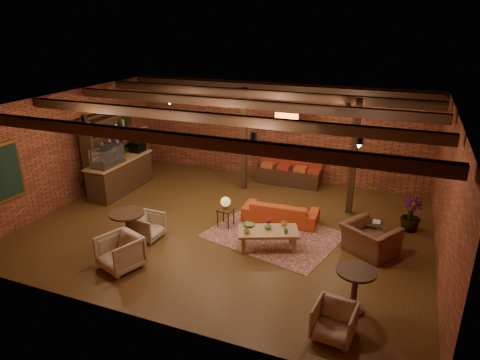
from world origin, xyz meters
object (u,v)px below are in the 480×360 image
at_px(sofa, 281,212).
at_px(side_table_lamp, 226,204).
at_px(coffee_table, 267,232).
at_px(armchair_a, 147,225).
at_px(armchair_right, 370,235).
at_px(armchair_b, 120,251).
at_px(plant_tall, 416,183).
at_px(armchair_far, 334,320).
at_px(side_table_book, 373,223).
at_px(round_table_right, 355,284).
at_px(round_table_left, 128,223).

xyz_separation_m(sofa, side_table_lamp, (-1.27, -0.76, 0.33)).
bearing_deg(side_table_lamp, coffee_table, -27.55).
distance_m(armchair_a, armchair_right, 5.32).
distance_m(coffee_table, armchair_b, 3.34).
bearing_deg(side_table_lamp, armchair_a, -138.45).
bearing_deg(plant_tall, armchair_far, -103.21).
height_order(armchair_b, side_table_book, armchair_b).
relative_size(side_table_lamp, armchair_right, 0.73).
xyz_separation_m(armchair_a, plant_tall, (6.00, 2.84, 0.95)).
xyz_separation_m(side_table_lamp, armchair_right, (3.64, -0.07, -0.13)).
bearing_deg(side_table_book, sofa, 174.77).
bearing_deg(coffee_table, armchair_a, -167.88).
height_order(armchair_a, plant_tall, plant_tall).
distance_m(armchair_b, side_table_book, 5.91).
height_order(sofa, side_table_book, sofa).
height_order(side_table_lamp, round_table_right, round_table_right).
relative_size(round_table_left, plant_tall, 0.33).
bearing_deg(armchair_far, armchair_right, 90.83).
height_order(armchair_right, armchair_far, armchair_right).
bearing_deg(round_table_right, armchair_far, -103.57).
height_order(coffee_table, plant_tall, plant_tall).
xyz_separation_m(armchair_b, plant_tall, (5.78, 4.20, 0.89)).
bearing_deg(armchair_far, sofa, 123.96).
bearing_deg(sofa, plant_tall, -169.77).
height_order(sofa, armchair_a, armchair_a).
distance_m(round_table_left, plant_tall, 7.07).
distance_m(sofa, side_table_lamp, 1.51).
bearing_deg(round_table_right, round_table_left, 174.63).
xyz_separation_m(side_table_lamp, armchair_b, (-1.30, -2.71, -0.20)).
relative_size(round_table_right, armchair_far, 1.23).
relative_size(armchair_a, side_table_book, 1.28).
distance_m(armchair_a, side_table_book, 5.49).
bearing_deg(coffee_table, side_table_lamp, 152.45).
xyz_separation_m(round_table_left, round_table_right, (5.32, -0.50, -0.01)).
distance_m(round_table_right, plant_tall, 3.98).
bearing_deg(armchair_right, round_table_left, 49.32).
distance_m(coffee_table, armchair_a, 2.97).
height_order(round_table_left, armchair_b, round_table_left).
height_order(round_table_right, plant_tall, plant_tall).
bearing_deg(armchair_right, armchair_far, 116.65).
height_order(armchair_a, round_table_right, round_table_right).
distance_m(sofa, round_table_left, 3.95).
relative_size(side_table_lamp, armchair_a, 1.15).
bearing_deg(sofa, coffee_table, 91.91).
bearing_deg(coffee_table, armchair_b, -143.55).
relative_size(armchair_right, armchair_far, 1.60).
relative_size(side_table_book, plant_tall, 0.21).
xyz_separation_m(coffee_table, armchair_right, (2.26, 0.65, 0.06)).
distance_m(armchair_a, plant_tall, 6.71).
xyz_separation_m(side_table_lamp, armchair_far, (3.39, -3.17, -0.27)).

